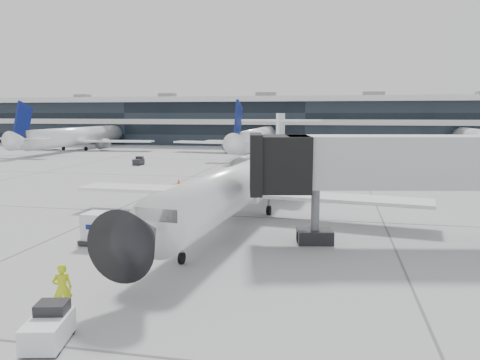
% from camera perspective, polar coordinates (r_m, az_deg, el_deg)
% --- Properties ---
extents(ground, '(220.00, 220.00, 0.00)m').
position_cam_1_polar(ground, '(34.24, 0.18, -4.48)').
color(ground, gray).
rests_on(ground, ground).
extents(terminal, '(170.00, 22.00, 10.00)m').
position_cam_1_polar(terminal, '(114.98, 8.28, 6.85)').
color(terminal, black).
rests_on(terminal, ground).
extents(bg_jet_left, '(32.00, 40.00, 9.60)m').
position_cam_1_polar(bg_jet_left, '(102.06, -18.92, 3.52)').
color(bg_jet_left, white).
rests_on(bg_jet_left, ground).
extents(bg_jet_center, '(32.00, 40.00, 9.60)m').
position_cam_1_polar(bg_jet_center, '(89.28, 2.07, 3.35)').
color(bg_jet_center, white).
rests_on(bg_jet_center, ground).
extents(regional_jet, '(25.92, 32.37, 7.47)m').
position_cam_1_polar(regional_jet, '(33.66, 0.42, -0.28)').
color(regional_jet, white).
rests_on(regional_jet, ground).
extents(jet_bridge, '(20.04, 7.29, 6.45)m').
position_cam_1_polar(jet_bridge, '(28.95, 23.70, 1.93)').
color(jet_bridge, '#B2B4B6').
rests_on(jet_bridge, ground).
extents(ramp_worker, '(0.85, 0.79, 1.95)m').
position_cam_1_polar(ramp_worker, '(19.19, -20.85, -12.27)').
color(ramp_worker, '#CBE217').
rests_on(ramp_worker, ground).
extents(baggage_tug, '(1.59, 2.20, 1.27)m').
position_cam_1_polar(baggage_tug, '(17.17, -22.29, -16.28)').
color(baggage_tug, white).
rests_on(baggage_tug, ground).
extents(cargo_uld, '(2.22, 1.66, 1.79)m').
position_cam_1_polar(cargo_uld, '(28.22, -16.52, -5.69)').
color(cargo_uld, black).
rests_on(cargo_uld, ground).
extents(traffic_cone, '(0.42, 0.42, 0.50)m').
position_cam_1_polar(traffic_cone, '(50.56, -7.49, -0.15)').
color(traffic_cone, '#FF4A0D').
rests_on(traffic_cone, ground).
extents(far_tug, '(1.13, 1.92, 1.22)m').
position_cam_1_polar(far_tug, '(69.63, -12.25, 2.26)').
color(far_tug, black).
rests_on(far_tug, ground).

